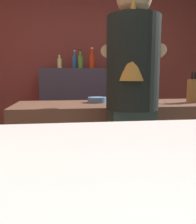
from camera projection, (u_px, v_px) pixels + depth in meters
wall_back at (84, 62)px, 3.48m from camera, size 5.20×0.10×2.70m
prep_counter at (138, 154)px, 2.13m from camera, size 2.10×0.60×0.92m
back_shelf at (78, 114)px, 3.30m from camera, size 0.99×0.36×1.25m
bartender at (132, 97)px, 1.57m from camera, size 0.50×0.55×1.74m
knife_block at (195, 90)px, 2.07m from camera, size 0.10×0.08×0.27m
mixing_bowl at (97, 100)px, 2.08m from camera, size 0.17×0.17×0.05m
chefs_knife at (151, 103)px, 2.02m from camera, size 0.24×0.05×0.01m
bottle_vinegar at (59, 63)px, 3.07m from camera, size 0.05×0.05×0.18m
bottle_soy at (75, 62)px, 3.24m from camera, size 0.07×0.07×0.24m
bottle_olive_oil at (92, 60)px, 3.12m from camera, size 0.07×0.07×0.26m
bottle_hot_sauce at (80, 61)px, 3.13m from camera, size 0.07×0.07×0.23m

